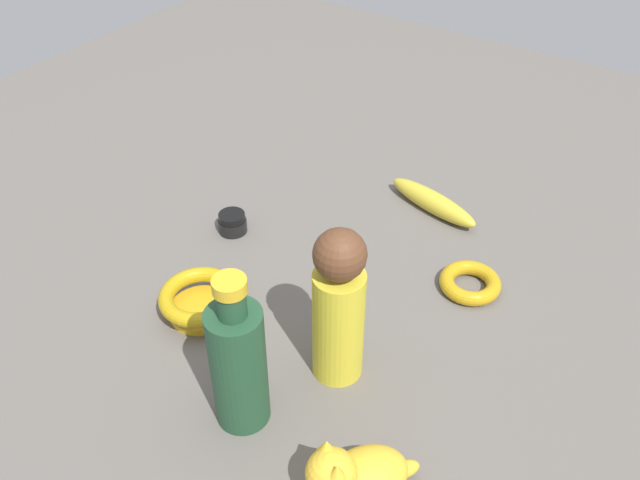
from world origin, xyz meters
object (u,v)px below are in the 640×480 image
(bowl, at_px, (200,300))
(bangle, at_px, (470,283))
(nail_polish_jar, at_px, (233,222))
(person_figure_adult, at_px, (339,307))
(cat_figurine, at_px, (355,474))
(bottle_tall, at_px, (238,363))
(banana, at_px, (433,202))

(bowl, relative_size, bangle, 1.27)
(bangle, relative_size, nail_polish_jar, 1.94)
(bangle, height_order, person_figure_adult, person_figure_adult)
(bowl, relative_size, cat_figurine, 0.98)
(bottle_tall, height_order, cat_figurine, bottle_tall)
(bowl, distance_m, nail_polish_jar, 0.20)
(bangle, bearing_deg, nail_polish_jar, 12.68)
(bowl, relative_size, nail_polish_jar, 2.46)
(bangle, xyz_separation_m, bottle_tall, (0.14, 0.37, 0.08))
(bottle_tall, distance_m, cat_figurine, 0.18)
(banana, distance_m, person_figure_adult, 0.41)
(bowl, xyz_separation_m, person_figure_adult, (-0.22, -0.02, 0.09))
(bangle, xyz_separation_m, cat_figurine, (-0.03, 0.39, 0.03))
(bowl, bearing_deg, bangle, -138.69)
(bangle, height_order, nail_polish_jar, nail_polish_jar)
(bowl, bearing_deg, person_figure_adult, -174.53)
(banana, relative_size, bangle, 1.96)
(person_figure_adult, bearing_deg, banana, -81.87)
(cat_figurine, bearing_deg, bottle_tall, -5.43)
(bowl, height_order, bangle, bowl)
(banana, xyz_separation_m, bottle_tall, (0.00, 0.52, 0.08))
(banana, bearing_deg, nail_polish_jar, -123.08)
(person_figure_adult, bearing_deg, bowl, 5.47)
(banana, xyz_separation_m, person_figure_adult, (-0.06, 0.39, 0.10))
(bottle_tall, relative_size, cat_figurine, 1.86)
(person_figure_adult, bearing_deg, bangle, -108.34)
(bottle_tall, bearing_deg, banana, -90.15)
(bottle_tall, relative_size, nail_polish_jar, 4.70)
(bowl, distance_m, person_figure_adult, 0.24)
(bottle_tall, distance_m, person_figure_adult, 0.14)
(bowl, height_order, banana, bowl)
(banana, distance_m, cat_figurine, 0.56)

